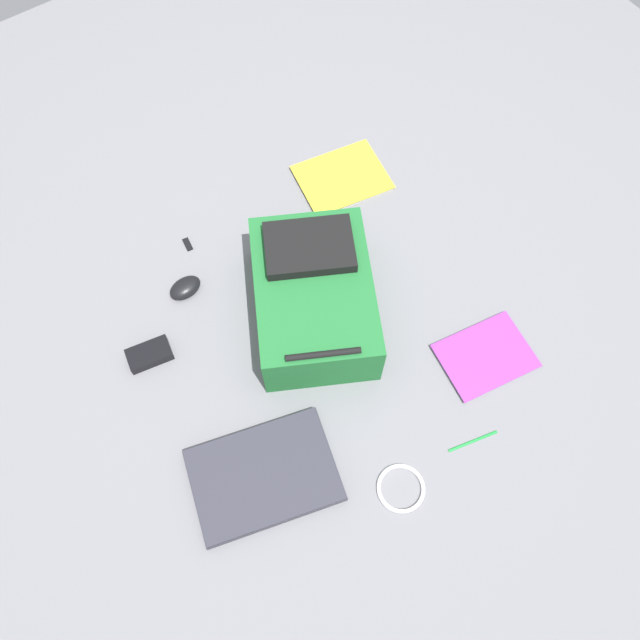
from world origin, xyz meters
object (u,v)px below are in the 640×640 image
at_px(laptop, 264,475).
at_px(computer_mouse, 185,288).
at_px(cable_coil, 401,488).
at_px(pen_black, 473,441).
at_px(backpack, 314,296).
at_px(usb_stick, 188,244).
at_px(book_blue, 485,356).
at_px(book_manual, 342,178).
at_px(power_brick, 149,354).

distance_m(laptop, computer_mouse, 0.57).
relative_size(cable_coil, pen_black, 0.87).
bearing_deg(pen_black, computer_mouse, 25.89).
distance_m(backpack, usb_stick, 0.44).
height_order(cable_coil, pen_black, cable_coil).
xyz_separation_m(book_blue, cable_coil, (-0.14, 0.40, -0.00)).
distance_m(book_manual, usb_stick, 0.51).
bearing_deg(book_blue, power_brick, 55.17).
distance_m(laptop, power_brick, 0.45).
relative_size(backpack, laptop, 1.30).
relative_size(book_manual, pen_black, 2.17).
xyz_separation_m(book_blue, book_manual, (0.70, -0.03, 0.00)).
bearing_deg(power_brick, book_blue, -124.83).
distance_m(backpack, cable_coil, 0.53).
xyz_separation_m(backpack, book_manual, (0.32, -0.33, -0.08)).
height_order(book_blue, power_brick, power_brick).
bearing_deg(backpack, book_blue, -141.31).
xyz_separation_m(computer_mouse, pen_black, (-0.79, -0.38, -0.01)).
height_order(laptop, usb_stick, laptop).
height_order(laptop, book_manual, laptop).
relative_size(cable_coil, power_brick, 1.04).
xyz_separation_m(book_manual, pen_black, (-0.85, 0.20, -0.00)).
relative_size(book_blue, usb_stick, 5.99).
xyz_separation_m(backpack, book_blue, (-0.37, -0.30, -0.08)).
relative_size(backpack, book_manual, 1.76).
bearing_deg(laptop, computer_mouse, -9.89).
bearing_deg(pen_black, usb_stick, 18.28).
bearing_deg(backpack, computer_mouse, 45.13).
height_order(book_blue, cable_coil, book_blue).
distance_m(laptop, book_manual, 0.93).
bearing_deg(laptop, book_blue, -96.04).
bearing_deg(laptop, book_manual, -47.46).
height_order(book_manual, pen_black, book_manual).
bearing_deg(book_manual, pen_black, 166.51).
bearing_deg(pen_black, book_manual, -13.49).
bearing_deg(backpack, book_manual, -45.23).
bearing_deg(book_blue, pen_black, 131.49).
bearing_deg(backpack, laptop, 130.34).
xyz_separation_m(backpack, pen_black, (-0.53, -0.12, -0.09)).
distance_m(computer_mouse, cable_coil, 0.79).
relative_size(laptop, computer_mouse, 4.31).
relative_size(backpack, power_brick, 4.56).
xyz_separation_m(laptop, book_manual, (0.63, -0.68, -0.01)).
relative_size(computer_mouse, usb_stick, 2.11).
xyz_separation_m(book_blue, power_brick, (0.51, 0.73, 0.01)).
bearing_deg(usb_stick, book_manual, -97.26).
bearing_deg(cable_coil, book_blue, -70.02).
xyz_separation_m(pen_black, usb_stick, (0.92, 0.30, 0.00)).
distance_m(cable_coil, power_brick, 0.74).
relative_size(laptop, book_manual, 1.36).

